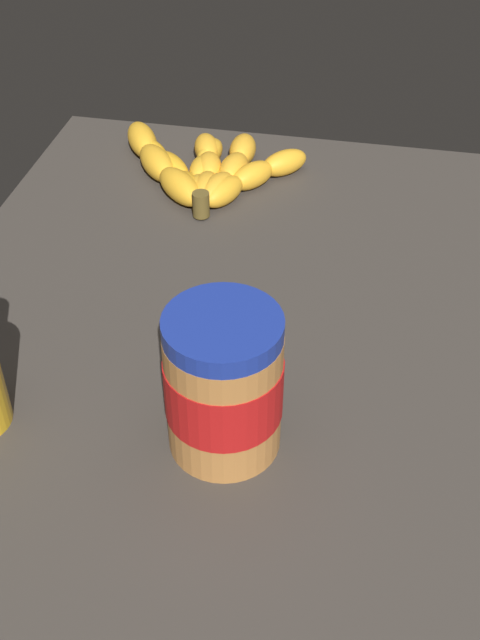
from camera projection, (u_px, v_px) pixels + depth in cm
name	position (u px, v px, depth cm)	size (l,w,h in cm)	color
ground_plane	(269.00, 337.00, 81.43)	(77.95, 70.40, 4.40)	#38332D
banana_bunch	(201.00, 169.00, 99.80)	(19.34, 26.16, 3.51)	gold
peanut_butter_jar	(224.00, 385.00, 63.81)	(9.60, 9.60, 13.32)	#B27238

